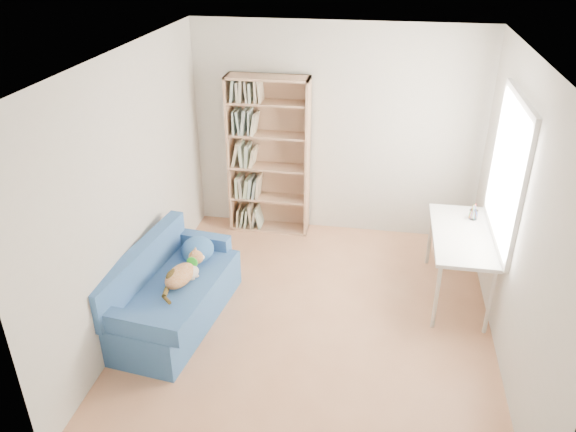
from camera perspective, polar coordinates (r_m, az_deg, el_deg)
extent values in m
plane|color=#B0744F|center=(5.75, 2.46, -10.51)|extent=(4.00, 4.00, 0.00)
cube|color=silver|center=(6.89, 4.91, 8.47)|extent=(3.50, 0.04, 2.60)
cube|color=silver|center=(3.39, -1.70, -13.74)|extent=(3.50, 0.04, 2.60)
cube|color=silver|center=(5.52, -15.60, 2.52)|extent=(0.04, 4.00, 2.60)
cube|color=silver|center=(5.17, 22.37, -0.37)|extent=(0.04, 4.00, 2.60)
cube|color=white|center=(4.62, 3.13, 15.78)|extent=(3.50, 4.00, 0.04)
cube|color=white|center=(5.62, 21.62, 4.26)|extent=(0.01, 1.20, 1.30)
cube|color=navy|center=(5.74, -11.41, -8.66)|extent=(0.96, 1.71, 0.41)
cube|color=navy|center=(5.63, -14.76, -4.93)|extent=(0.35, 1.63, 0.40)
cube|color=navy|center=(6.16, -9.32, -2.48)|extent=(0.78, 0.24, 0.18)
cube|color=navy|center=(5.03, -14.64, -10.78)|extent=(0.78, 0.24, 0.18)
cube|color=navy|center=(5.61, -11.43, -6.86)|extent=(0.93, 1.58, 0.05)
ellipsoid|color=#2E5C96|center=(5.92, -9.17, -3.38)|extent=(0.34, 0.37, 0.25)
ellipsoid|color=#A34912|center=(5.53, -10.93, -5.98)|extent=(0.30, 0.45, 0.17)
ellipsoid|color=silver|center=(5.62, -9.93, -5.56)|extent=(0.16, 0.20, 0.10)
ellipsoid|color=#31240D|center=(5.48, -11.43, -5.88)|extent=(0.17, 0.23, 0.08)
sphere|color=#A34912|center=(5.74, -9.78, -4.07)|extent=(0.15, 0.15, 0.15)
cone|color=#A34912|center=(5.74, -9.91, -3.28)|extent=(0.07, 0.07, 0.07)
cone|color=#A34912|center=(5.68, -10.14, -3.63)|extent=(0.07, 0.07, 0.07)
cylinder|color=green|center=(5.69, -10.05, -4.62)|extent=(0.12, 0.06, 0.12)
cylinder|color=#31240D|center=(5.38, -11.95, -7.63)|extent=(0.07, 0.17, 0.06)
cube|color=#AB7D5C|center=(7.05, -5.83, 6.23)|extent=(0.03, 0.31, 1.99)
cube|color=#AB7D5C|center=(6.87, 1.99, 5.76)|extent=(0.03, 0.31, 1.99)
cube|color=#AB7D5C|center=(6.65, -2.11, 13.88)|extent=(0.99, 0.31, 0.03)
cube|color=#AB7D5C|center=(7.36, -1.85, -1.09)|extent=(0.99, 0.31, 0.03)
cube|color=#AB7D5C|center=(7.08, -1.73, 6.44)|extent=(0.99, 0.02, 1.99)
cube|color=silver|center=(5.97, 17.28, -1.87)|extent=(0.59, 1.30, 0.04)
cylinder|color=silver|center=(6.71, 18.42, -2.35)|extent=(0.04, 0.04, 0.71)
cylinder|color=silver|center=(5.71, 19.82, -8.25)|extent=(0.04, 0.04, 0.71)
cylinder|color=silver|center=(6.64, 14.23, -2.03)|extent=(0.04, 0.04, 0.71)
cylinder|color=silver|center=(5.63, 14.84, -7.97)|extent=(0.04, 0.04, 0.71)
cylinder|color=white|center=(6.27, 18.31, 0.15)|extent=(0.09, 0.09, 0.10)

